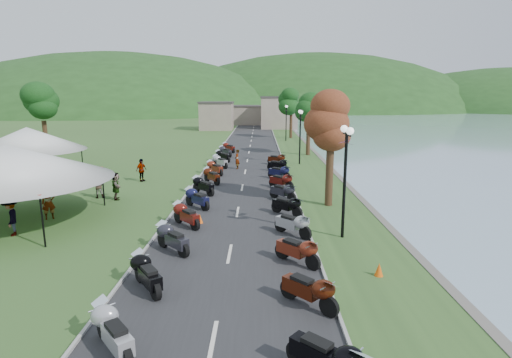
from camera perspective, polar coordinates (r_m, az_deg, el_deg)
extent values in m
cube|color=#2B2B2E|center=(39.84, -1.24, 2.64)|extent=(7.00, 120.00, 0.02)
cube|color=gray|center=(84.47, -1.69, 9.16)|extent=(18.00, 16.00, 5.00)
imported|color=slate|center=(23.68, -27.32, -5.09)|extent=(0.80, 0.75, 1.78)
imported|color=slate|center=(27.24, -21.51, -2.51)|extent=(0.83, 0.58, 1.55)
imported|color=slate|center=(21.81, -31.37, -6.88)|extent=(0.94, 1.22, 1.75)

